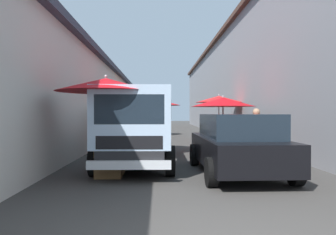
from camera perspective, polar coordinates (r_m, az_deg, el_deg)
The scene contains 13 objects.
ground at distance 16.63m, azimuth 1.12°, elevation -4.32°, with size 90.00×90.00×0.00m, color #3D3A38.
building_left_whitewash at distance 19.77m, azimuth -19.69°, elevation 2.45°, with size 49.80×7.50×4.12m.
building_right_concrete at distance 20.42m, azimuth 20.69°, elevation 6.32°, with size 49.80×7.50×6.91m.
fruit_stall_near_left at distance 12.19m, azimuth 9.62°, elevation 1.41°, with size 2.40×2.40×2.14m.
fruit_stall_far_right at distance 16.84m, azimuth 9.22°, elevation 2.01°, with size 2.43×2.43×2.45m.
fruit_stall_far_left at distance 7.61m, azimuth -10.87°, elevation 3.00°, with size 2.32×2.32×2.37m.
fruit_stall_near_right at distance 21.31m, azimuth -3.12°, elevation 1.46°, with size 2.52×2.52×2.22m.
fruit_stall_mid_lane at distance 11.78m, azimuth -4.44°, elevation 1.74°, with size 2.74×2.74×2.18m.
hatchback_car at distance 7.89m, azimuth 12.23°, elevation -4.60°, with size 3.94×1.97×1.45m.
delivery_truck at distance 8.15m, azimuth -5.91°, elevation -2.28°, with size 4.94×2.01×2.08m.
vendor_by_crates at distance 9.88m, azimuth 15.49°, elevation -2.39°, with size 0.58×0.40×1.62m.
parked_scooter at distance 13.99m, azimuth 9.03°, elevation -3.44°, with size 1.69×0.45×1.14m.
plastic_stool at distance 13.14m, azimuth -3.13°, elevation -4.24°, with size 0.30×0.30×0.43m.
Camera 1 is at (-3.05, 0.81, 1.47)m, focal length 34.12 mm.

